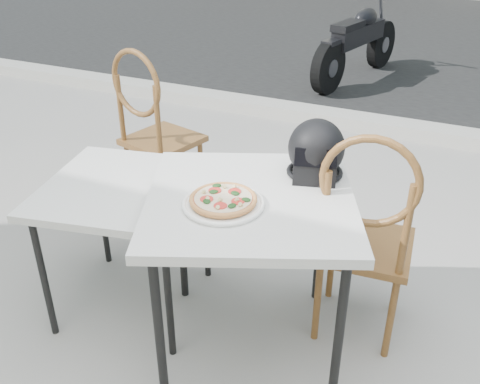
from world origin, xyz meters
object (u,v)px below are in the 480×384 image
at_px(cafe_chair_side, 152,124).
at_px(motorcycle, 358,44).
at_px(cafe_table_main, 250,212).
at_px(cafe_table_side, 125,197).
at_px(cafe_chair_main, 366,229).
at_px(plate, 223,204).
at_px(helmet, 316,152).
at_px(pizza, 223,199).

xyz_separation_m(cafe_chair_side, motorcycle, (0.49, 3.52, -0.21)).
bearing_deg(cafe_table_main, cafe_table_side, 177.59).
bearing_deg(cafe_table_side, cafe_chair_main, 12.32).
xyz_separation_m(plate, cafe_chair_main, (0.50, 0.38, -0.21)).
distance_m(cafe_table_main, motorcycle, 4.48).
bearing_deg(motorcycle, cafe_chair_main, -63.06).
bearing_deg(cafe_chair_side, plate, 149.11).
relative_size(cafe_table_main, plate, 2.56).
height_order(cafe_chair_main, motorcycle, cafe_chair_main).
bearing_deg(helmet, cafe_chair_side, 138.16).
xyz_separation_m(cafe_table_main, cafe_chair_main, (0.43, 0.27, -0.13)).
xyz_separation_m(cafe_table_side, motorcycle, (0.07, 4.40, -0.23)).
bearing_deg(motorcycle, cafe_chair_side, -84.80).
relative_size(pizza, helmet, 1.03).
distance_m(cafe_table_main, cafe_chair_main, 0.53).
xyz_separation_m(plate, motorcycle, (-0.52, 4.54, -0.40)).
xyz_separation_m(cafe_chair_main, cafe_chair_side, (-1.51, 0.64, 0.01)).
bearing_deg(pizza, cafe_table_main, 58.86).
bearing_deg(cafe_table_main, plate, -121.14).
xyz_separation_m(plate, cafe_table_side, (-0.59, 0.14, -0.18)).
bearing_deg(cafe_chair_main, cafe_table_main, 27.05).
height_order(helmet, cafe_chair_side, cafe_chair_side).
height_order(cafe_table_main, pizza, pizza).
height_order(plate, helmet, helmet).
xyz_separation_m(cafe_chair_main, motorcycle, (-1.02, 4.16, -0.20)).
bearing_deg(cafe_table_main, motorcycle, 97.58).
height_order(cafe_table_main, motorcycle, motorcycle).
relative_size(pizza, cafe_chair_side, 0.29).
xyz_separation_m(helmet, cafe_chair_side, (-1.26, 0.61, -0.30)).
height_order(pizza, motorcycle, motorcycle).
xyz_separation_m(pizza, cafe_table_side, (-0.59, 0.14, -0.20)).
height_order(pizza, cafe_table_side, pizza).
xyz_separation_m(helmet, cafe_table_side, (-0.84, -0.27, -0.28)).
xyz_separation_m(cafe_table_main, helmet, (0.18, 0.30, 0.19)).
height_order(cafe_table_main, helmet, helmet).
bearing_deg(cafe_table_side, pizza, -13.43).
height_order(pizza, helmet, helmet).
distance_m(plate, cafe_chair_side, 1.45).
bearing_deg(pizza, cafe_chair_side, 134.63).
xyz_separation_m(pizza, cafe_chair_main, (0.50, 0.38, -0.23)).
bearing_deg(motorcycle, plate, -70.34).
relative_size(plate, cafe_chair_side, 0.39).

